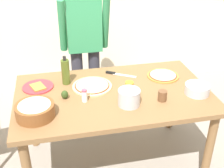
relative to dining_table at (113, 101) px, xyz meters
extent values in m
plane|color=gray|center=(0.00, 0.00, -0.67)|extent=(8.00, 8.00, 0.00)
cube|color=brown|center=(0.00, 0.00, 0.07)|extent=(1.60, 0.96, 0.04)
cylinder|color=brown|center=(0.72, -0.40, -0.31)|extent=(0.07, 0.07, 0.72)
cylinder|color=brown|center=(-0.72, 0.40, -0.31)|extent=(0.07, 0.07, 0.72)
cylinder|color=brown|center=(0.72, 0.40, -0.31)|extent=(0.07, 0.07, 0.72)
cylinder|color=#2D2D38|center=(-0.22, 0.76, -0.24)|extent=(0.12, 0.12, 0.85)
cylinder|color=#2D2D38|center=(-0.04, 0.76, -0.24)|extent=(0.12, 0.12, 0.85)
cube|color=#338C59|center=(-0.13, 0.76, 0.46)|extent=(0.34, 0.20, 0.55)
cylinder|color=#338C59|center=(-0.34, 0.71, 0.46)|extent=(0.07, 0.21, 0.55)
cylinder|color=#338C59|center=(0.08, 0.71, 0.46)|extent=(0.07, 0.21, 0.55)
cylinder|color=beige|center=(-0.16, 0.13, 0.10)|extent=(0.34, 0.34, 0.01)
cylinder|color=#B22D1E|center=(-0.16, 0.13, 0.10)|extent=(0.30, 0.30, 0.00)
cylinder|color=beige|center=(-0.16, 0.13, 0.11)|extent=(0.28, 0.28, 0.00)
cylinder|color=#C67A33|center=(0.50, 0.18, 0.10)|extent=(0.28, 0.28, 0.01)
cylinder|color=#B22D1E|center=(0.50, 0.18, 0.10)|extent=(0.25, 0.25, 0.00)
cylinder|color=beige|center=(0.50, 0.18, 0.11)|extent=(0.23, 0.23, 0.00)
cylinder|color=red|center=(-0.61, 0.21, 0.10)|extent=(0.26, 0.26, 0.01)
cube|color=#CC8438|center=(-0.61, 0.19, 0.11)|extent=(0.14, 0.17, 0.01)
cylinder|color=brown|center=(-0.62, -0.22, 0.14)|extent=(0.28, 0.28, 0.10)
ellipsoid|color=beige|center=(-0.62, -0.22, 0.18)|extent=(0.25, 0.25, 0.05)
cylinder|color=#B7B7BC|center=(0.66, -0.16, 0.13)|extent=(0.20, 0.20, 0.08)
cylinder|color=#47561E|center=(-0.37, 0.23, 0.20)|extent=(0.07, 0.07, 0.22)
cylinder|color=black|center=(-0.37, 0.23, 0.33)|extent=(0.03, 0.03, 0.04)
cylinder|color=#B7B7BC|center=(0.08, -0.21, 0.15)|extent=(0.17, 0.17, 0.12)
torus|color=#A5A5AD|center=(0.08, -0.21, 0.21)|extent=(0.17, 0.17, 0.01)
cylinder|color=orange|center=(0.13, -0.01, 0.13)|extent=(0.07, 0.07, 0.08)
cylinder|color=brown|center=(0.35, -0.20, 0.13)|extent=(0.07, 0.07, 0.08)
cylinder|color=white|center=(-0.25, -0.09, 0.14)|extent=(0.04, 0.04, 0.09)
cylinder|color=#D84C66|center=(-0.25, -0.09, 0.19)|extent=(0.04, 0.04, 0.02)
cube|color=silver|center=(0.16, 0.27, 0.09)|extent=(0.20, 0.14, 0.01)
cube|color=black|center=(0.05, 0.34, 0.10)|extent=(0.09, 0.07, 0.02)
ellipsoid|color=#2D4219|center=(-0.40, -0.01, 0.13)|extent=(0.06, 0.06, 0.07)
camera|label=1|loc=(-0.44, -2.02, 1.31)|focal=46.64mm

